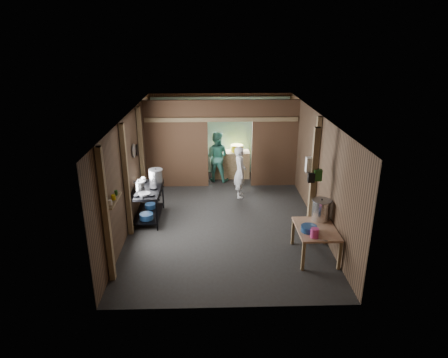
{
  "coord_description": "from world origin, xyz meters",
  "views": [
    {
      "loc": [
        -0.27,
        -8.96,
        4.37
      ],
      "look_at": [
        0.0,
        -0.2,
        1.1
      ],
      "focal_mm": 31.43,
      "sensor_mm": 36.0,
      "label": 1
    }
  ],
  "objects_px": {
    "gas_range": "(148,204)",
    "pink_bucket": "(315,233)",
    "stove_pot_large": "(156,176)",
    "yellow_tub": "(237,148)",
    "cook": "(240,172)",
    "stock_pot": "(321,210)",
    "prep_table": "(315,242)"
  },
  "relations": [
    {
      "from": "pink_bucket",
      "to": "yellow_tub",
      "type": "xyz_separation_m",
      "value": [
        -1.18,
        5.24,
        0.22
      ]
    },
    {
      "from": "gas_range",
      "to": "pink_bucket",
      "type": "relative_size",
      "value": 7.25
    },
    {
      "from": "stock_pot",
      "to": "stove_pot_large",
      "type": "bearing_deg",
      "value": 152.86
    },
    {
      "from": "gas_range",
      "to": "cook",
      "type": "height_order",
      "value": "cook"
    },
    {
      "from": "stove_pot_large",
      "to": "cook",
      "type": "height_order",
      "value": "cook"
    },
    {
      "from": "stove_pot_large",
      "to": "yellow_tub",
      "type": "distance_m",
      "value": 3.37
    },
    {
      "from": "prep_table",
      "to": "pink_bucket",
      "type": "xyz_separation_m",
      "value": [
        -0.14,
        -0.38,
        0.42
      ]
    },
    {
      "from": "stove_pot_large",
      "to": "pink_bucket",
      "type": "relative_size",
      "value": 1.89
    },
    {
      "from": "stove_pot_large",
      "to": "prep_table",
      "type": "bearing_deg",
      "value": -33.19
    },
    {
      "from": "pink_bucket",
      "to": "cook",
      "type": "height_order",
      "value": "cook"
    },
    {
      "from": "stove_pot_large",
      "to": "yellow_tub",
      "type": "relative_size",
      "value": 0.92
    },
    {
      "from": "stove_pot_large",
      "to": "gas_range",
      "type": "bearing_deg",
      "value": -110.29
    },
    {
      "from": "yellow_tub",
      "to": "cook",
      "type": "height_order",
      "value": "cook"
    },
    {
      "from": "cook",
      "to": "yellow_tub",
      "type": "bearing_deg",
      "value": -1.51
    },
    {
      "from": "stove_pot_large",
      "to": "pink_bucket",
      "type": "height_order",
      "value": "stove_pot_large"
    },
    {
      "from": "stove_pot_large",
      "to": "pink_bucket",
      "type": "bearing_deg",
      "value": -38.38
    },
    {
      "from": "stove_pot_large",
      "to": "cook",
      "type": "distance_m",
      "value": 2.4
    },
    {
      "from": "gas_range",
      "to": "stove_pot_large",
      "type": "relative_size",
      "value": 3.84
    },
    {
      "from": "stock_pot",
      "to": "pink_bucket",
      "type": "distance_m",
      "value": 0.86
    },
    {
      "from": "yellow_tub",
      "to": "cook",
      "type": "distance_m",
      "value": 1.64
    },
    {
      "from": "gas_range",
      "to": "cook",
      "type": "relative_size",
      "value": 0.95
    },
    {
      "from": "gas_range",
      "to": "stove_pot_large",
      "type": "distance_m",
      "value": 0.75
    },
    {
      "from": "stove_pot_large",
      "to": "stock_pot",
      "type": "distance_m",
      "value": 4.19
    },
    {
      "from": "stove_pot_large",
      "to": "stock_pot",
      "type": "xyz_separation_m",
      "value": [
        3.73,
        -1.91,
        -0.12
      ]
    },
    {
      "from": "stock_pot",
      "to": "pink_bucket",
      "type": "bearing_deg",
      "value": -112.41
    },
    {
      "from": "pink_bucket",
      "to": "cook",
      "type": "bearing_deg",
      "value": 108.3
    },
    {
      "from": "stove_pot_large",
      "to": "yellow_tub",
      "type": "xyz_separation_m",
      "value": [
        2.22,
        2.54,
        -0.02
      ]
    },
    {
      "from": "pink_bucket",
      "to": "cook",
      "type": "distance_m",
      "value": 3.81
    },
    {
      "from": "yellow_tub",
      "to": "prep_table",
      "type": "bearing_deg",
      "value": -74.79
    },
    {
      "from": "gas_range",
      "to": "pink_bucket",
      "type": "xyz_separation_m",
      "value": [
        3.57,
        -2.24,
        0.33
      ]
    },
    {
      "from": "gas_range",
      "to": "stove_pot_large",
      "type": "height_order",
      "value": "stove_pot_large"
    },
    {
      "from": "stove_pot_large",
      "to": "stock_pot",
      "type": "height_order",
      "value": "stove_pot_large"
    }
  ]
}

